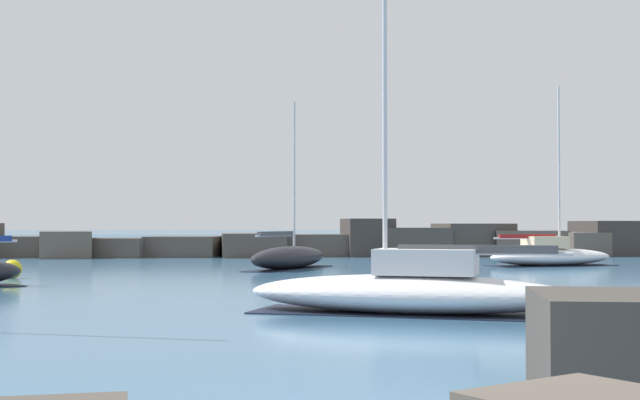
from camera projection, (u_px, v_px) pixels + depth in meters
name	position (u px, v px, depth m)	size (l,w,h in m)	color
open_sea_beyond	(255.00, 240.00, 119.84)	(400.00, 116.00, 0.01)	#2D5B7F
breakwater_jetty	(320.00, 242.00, 60.29)	(70.40, 6.90, 2.59)	brown
foreground_rocks	(430.00, 399.00, 8.61)	(13.48, 8.81, 1.36)	#423D38
sailboat_moored_0	(412.00, 290.00, 22.14)	(8.62, 5.27, 9.48)	white
sailboat_moored_4	(550.00, 255.00, 46.93)	(7.59, 4.18, 9.56)	white
sailboat_moored_5	(289.00, 257.00, 43.83)	(5.06, 7.46, 8.35)	black
mooring_buoy_orange_near	(12.00, 269.00, 36.16)	(0.77, 0.77, 0.97)	yellow
mooring_buoy_far_side	(461.00, 264.00, 40.50)	(0.79, 0.79, 0.99)	red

